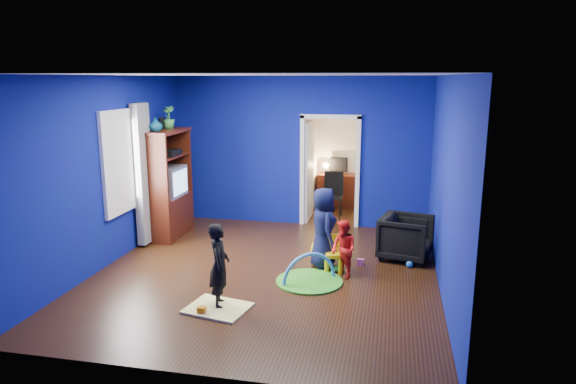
% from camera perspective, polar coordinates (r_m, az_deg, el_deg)
% --- Properties ---
extents(floor, '(5.00, 5.50, 0.01)m').
position_cam_1_polar(floor, '(7.78, -2.45, -9.00)').
color(floor, black).
rests_on(floor, ground).
extents(ceiling, '(5.00, 5.50, 0.01)m').
position_cam_1_polar(ceiling, '(7.23, -2.67, 12.89)').
color(ceiling, white).
rests_on(ceiling, wall_back).
extents(wall_back, '(5.00, 0.02, 2.90)m').
position_cam_1_polar(wall_back, '(10.02, 1.29, 4.50)').
color(wall_back, navy).
rests_on(wall_back, floor).
extents(wall_front, '(5.00, 0.02, 2.90)m').
position_cam_1_polar(wall_front, '(4.83, -10.57, -4.64)').
color(wall_front, navy).
rests_on(wall_front, floor).
extents(wall_left, '(0.02, 5.50, 2.90)m').
position_cam_1_polar(wall_left, '(8.33, -19.49, 2.12)').
color(wall_left, navy).
rests_on(wall_left, floor).
extents(wall_right, '(0.02, 5.50, 2.90)m').
position_cam_1_polar(wall_right, '(7.19, 17.15, 0.70)').
color(wall_right, navy).
rests_on(wall_right, floor).
extents(alcove, '(1.00, 1.75, 2.50)m').
position_cam_1_polar(alcove, '(10.82, 5.25, 3.98)').
color(alcove, silver).
rests_on(alcove, floor).
extents(armchair, '(0.94, 0.92, 0.71)m').
position_cam_1_polar(armchair, '(8.47, 12.95, -4.95)').
color(armchair, black).
rests_on(armchair, floor).
extents(child_black, '(0.37, 0.46, 1.10)m').
position_cam_1_polar(child_black, '(6.58, -7.65, -8.10)').
color(child_black, black).
rests_on(child_black, floor).
extents(child_navy, '(0.61, 0.72, 1.25)m').
position_cam_1_polar(child_navy, '(7.84, 3.95, -4.01)').
color(child_navy, '#0E1735').
rests_on(child_navy, floor).
extents(toddler_red, '(0.52, 0.52, 0.85)m').
position_cam_1_polar(toddler_red, '(7.53, 6.19, -6.33)').
color(toddler_red, red).
rests_on(toddler_red, floor).
extents(vase, '(0.26, 0.26, 0.23)m').
position_cam_1_polar(vase, '(9.14, -14.50, 7.28)').
color(vase, '#0E6370').
rests_on(vase, tv_armoire).
extents(potted_plant, '(0.25, 0.25, 0.40)m').
position_cam_1_polar(potted_plant, '(9.60, -13.16, 8.10)').
color(potted_plant, green).
rests_on(potted_plant, tv_armoire).
extents(tv_armoire, '(0.58, 1.14, 1.96)m').
position_cam_1_polar(tv_armoire, '(9.56, -13.36, 0.90)').
color(tv_armoire, '#3B1009').
rests_on(tv_armoire, floor).
extents(crt_tv, '(0.46, 0.70, 0.54)m').
position_cam_1_polar(crt_tv, '(9.54, -13.15, 1.13)').
color(crt_tv, silver).
rests_on(crt_tv, tv_armoire).
extents(yellow_blanket, '(0.85, 0.74, 0.03)m').
position_cam_1_polar(yellow_blanket, '(6.70, -7.80, -12.67)').
color(yellow_blanket, '#F2E07A').
rests_on(yellow_blanket, floor).
extents(hopper_ball, '(0.37, 0.37, 0.37)m').
position_cam_1_polar(hopper_ball, '(8.22, 3.79, -6.45)').
color(hopper_ball, yellow).
rests_on(hopper_ball, floor).
extents(kid_chair, '(0.34, 0.34, 0.50)m').
position_cam_1_polar(kid_chair, '(7.79, 5.19, -7.04)').
color(kid_chair, yellow).
rests_on(kid_chair, floor).
extents(play_mat, '(0.95, 0.95, 0.03)m').
position_cam_1_polar(play_mat, '(7.46, 2.38, -9.87)').
color(play_mat, '#479A22').
rests_on(play_mat, floor).
extents(toy_arch, '(0.71, 0.55, 0.85)m').
position_cam_1_polar(toy_arch, '(7.46, 2.38, -9.82)').
color(toy_arch, '#3F8CD8').
rests_on(toy_arch, floor).
extents(window_left, '(0.03, 0.95, 1.55)m').
position_cam_1_polar(window_left, '(8.61, -18.26, 3.19)').
color(window_left, white).
rests_on(window_left, wall_left).
extents(curtain, '(0.14, 0.42, 2.40)m').
position_cam_1_polar(curtain, '(9.08, -15.80, 1.89)').
color(curtain, slate).
rests_on(curtain, floor).
extents(doorway, '(1.16, 0.10, 2.10)m').
position_cam_1_polar(doorway, '(10.00, 4.66, 2.12)').
color(doorway, white).
rests_on(doorway, floor).
extents(study_desk, '(0.88, 0.44, 0.75)m').
position_cam_1_polar(study_desk, '(11.60, 5.52, 0.17)').
color(study_desk, '#3D140A').
rests_on(study_desk, floor).
extents(desk_monitor, '(0.40, 0.05, 0.32)m').
position_cam_1_polar(desk_monitor, '(11.61, 5.64, 3.07)').
color(desk_monitor, black).
rests_on(desk_monitor, study_desk).
extents(desk_lamp, '(0.14, 0.14, 0.14)m').
position_cam_1_polar(desk_lamp, '(11.59, 4.23, 2.97)').
color(desk_lamp, '#FFD88C').
rests_on(desk_lamp, study_desk).
extents(folding_chair, '(0.40, 0.40, 0.92)m').
position_cam_1_polar(folding_chair, '(10.65, 4.97, -0.48)').
color(folding_chair, black).
rests_on(folding_chair, floor).
extents(book_shelf, '(0.88, 0.24, 0.04)m').
position_cam_1_polar(book_shelf, '(11.47, 5.75, 8.33)').
color(book_shelf, white).
rests_on(book_shelf, study_desk).
extents(toy_0, '(0.11, 0.11, 0.11)m').
position_cam_1_polar(toy_0, '(8.19, 13.35, -7.79)').
color(toy_0, blue).
rests_on(toy_0, floor).
extents(toy_1, '(0.10, 0.08, 0.10)m').
position_cam_1_polar(toy_1, '(6.58, -9.57, -12.88)').
color(toy_1, orange).
rests_on(toy_1, floor).
extents(toy_2, '(0.11, 0.11, 0.11)m').
position_cam_1_polar(toy_2, '(7.82, 5.44, -8.49)').
color(toy_2, green).
rests_on(toy_2, floor).
extents(toy_3, '(0.10, 0.08, 0.10)m').
position_cam_1_polar(toy_3, '(8.15, 8.06, -7.72)').
color(toy_3, '#BC468E').
rests_on(toy_3, floor).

